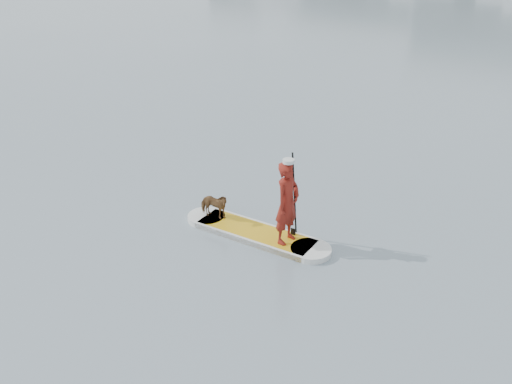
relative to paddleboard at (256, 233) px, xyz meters
The scene contains 6 objects.
ground 2.81m from the paddleboard, 155.53° to the left, with size 140.00×140.00×0.00m, color slate.
paddleboard is the anchor object (origin of this frame).
paddler 1.14m from the paddleboard, ahead, with size 0.61×0.40×1.66m, color maroon.
white_cap 1.89m from the paddleboard, ahead, with size 0.22×0.22×0.07m, color silver.
dog 1.10m from the paddleboard, behind, with size 0.31×0.69×0.58m, color brown.
paddle 1.06m from the paddleboard, 26.47° to the left, with size 0.10×0.30×2.00m.
Camera 1 is at (8.68, -9.06, 5.97)m, focal length 40.00 mm.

